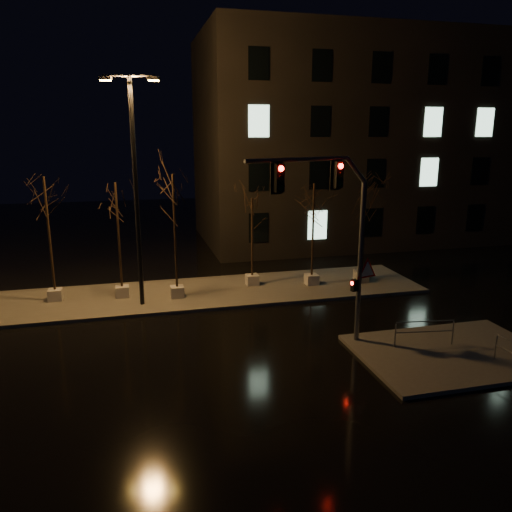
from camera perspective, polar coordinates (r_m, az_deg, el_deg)
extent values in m
plane|color=black|center=(20.50, -2.20, -9.42)|extent=(90.00, 90.00, 0.00)
cube|color=#4D4A45|center=(26.00, -4.97, -4.15)|extent=(22.00, 5.00, 0.15)
cube|color=#4D4A45|center=(20.40, 21.48, -10.33)|extent=(7.00, 5.00, 0.15)
cube|color=black|center=(40.57, 12.25, 12.75)|extent=(25.00, 12.00, 15.00)
cube|color=#ACA8A1|center=(26.32, -21.95, -4.12)|extent=(0.65, 0.65, 0.55)
cylinder|color=black|center=(25.60, -22.56, 2.30)|extent=(0.11, 0.11, 5.46)
cube|color=#ACA8A1|center=(25.79, -15.03, -3.93)|extent=(0.65, 0.65, 0.55)
cylinder|color=black|center=(25.09, -15.43, 2.27)|extent=(0.11, 0.11, 5.13)
cube|color=#ACA8A1|center=(25.18, -8.99, -4.04)|extent=(0.65, 0.65, 0.55)
cylinder|color=black|center=(24.43, -9.26, 2.74)|extent=(0.11, 0.11, 5.52)
cube|color=#ACA8A1|center=(26.85, -0.44, -2.73)|extent=(0.65, 0.65, 0.55)
cylinder|color=black|center=(26.27, -0.45, 2.17)|extent=(0.11, 0.11, 4.13)
cube|color=#ACA8A1|center=(27.07, 6.37, -2.68)|extent=(0.65, 0.65, 0.55)
cylinder|color=black|center=(26.43, 6.53, 2.96)|extent=(0.11, 0.11, 4.87)
cube|color=#ACA8A1|center=(27.94, 11.95, -2.37)|extent=(0.65, 0.65, 0.55)
cylinder|color=black|center=(27.32, 12.23, 3.05)|extent=(0.11, 0.11, 4.83)
cube|color=#ACA8A1|center=(28.36, 11.90, -2.12)|extent=(0.65, 0.65, 0.55)
cylinder|color=black|center=(27.80, 12.15, 2.66)|extent=(0.11, 0.11, 4.27)
cylinder|color=slate|center=(19.42, 11.81, -0.87)|extent=(0.19, 0.19, 6.22)
cylinder|color=slate|center=(16.97, 4.93, 10.92)|extent=(4.02, 1.30, 0.15)
cube|color=black|center=(18.04, 9.37, 9.15)|extent=(0.36, 0.31, 0.93)
cube|color=black|center=(16.57, 2.63, 8.90)|extent=(0.36, 0.31, 0.93)
cube|color=black|center=(19.49, 11.19, -3.31)|extent=(0.27, 0.24, 0.47)
cone|color=red|center=(19.67, 12.54, -1.66)|extent=(1.04, 0.33, 1.08)
sphere|color=#FF0C07|center=(18.83, 12.37, 10.16)|extent=(0.19, 0.19, 0.19)
cylinder|color=black|center=(23.42, -13.53, 6.68)|extent=(0.21, 0.21, 10.35)
cylinder|color=black|center=(23.37, -14.29, 19.36)|extent=(2.25, 0.59, 0.10)
cube|color=gold|center=(23.58, -16.85, 18.76)|extent=(0.57, 0.39, 0.21)
cube|color=gold|center=(23.17, -11.62, 19.16)|extent=(0.57, 0.39, 0.21)
cylinder|color=slate|center=(19.92, 15.62, -8.74)|extent=(0.05, 0.05, 0.94)
cylinder|color=slate|center=(20.86, 21.57, -8.18)|extent=(0.05, 0.05, 0.94)
cylinder|color=slate|center=(20.17, 18.78, -7.09)|extent=(2.28, 0.36, 0.04)
cylinder|color=slate|center=(20.32, 18.69, -8.19)|extent=(2.28, 0.36, 0.04)
cylinder|color=slate|center=(20.23, 25.71, -9.37)|extent=(0.05, 0.05, 0.89)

